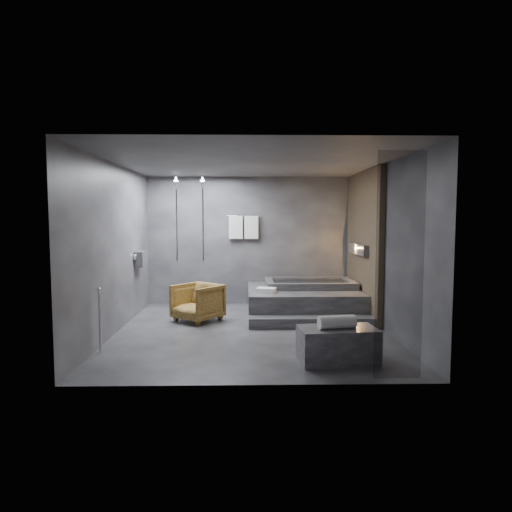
{
  "coord_description": "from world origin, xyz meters",
  "views": [
    {
      "loc": [
        -0.09,
        -7.55,
        1.89
      ],
      "look_at": [
        0.08,
        0.3,
        1.25
      ],
      "focal_mm": 32.0,
      "sensor_mm": 36.0,
      "label": 1
    }
  ],
  "objects": [
    {
      "name": "deck_towel",
      "position": [
        0.28,
        0.94,
        0.55
      ],
      "size": [
        0.4,
        0.34,
        0.09
      ],
      "primitive_type": "cube",
      "rotation": [
        0.0,
        0.0,
        -0.31
      ],
      "color": "white",
      "rests_on": "tub_deck"
    },
    {
      "name": "tub_step",
      "position": [
        1.05,
        0.27,
        0.09
      ],
      "size": [
        2.2,
        0.36,
        0.18
      ],
      "primitive_type": "cube",
      "color": "#2D2D30",
      "rests_on": "ground"
    },
    {
      "name": "driftwood_chair",
      "position": [
        -0.99,
        0.79,
        0.35
      ],
      "size": [
        1.06,
        1.06,
        0.69
      ],
      "primitive_type": "imported",
      "rotation": [
        0.0,
        0.0,
        -0.7
      ],
      "color": "#4C3413",
      "rests_on": "ground"
    },
    {
      "name": "tub_deck",
      "position": [
        1.05,
        1.45,
        0.25
      ],
      "size": [
        2.2,
        2.0,
        0.5
      ],
      "primitive_type": "cube",
      "color": "#2D2D30",
      "rests_on": "ground"
    },
    {
      "name": "room",
      "position": [
        0.4,
        0.24,
        1.73
      ],
      "size": [
        5.0,
        5.04,
        2.82
      ],
      "color": "#29292B",
      "rests_on": "ground"
    },
    {
      "name": "rolled_towel",
      "position": [
        1.1,
        -1.72,
        0.54
      ],
      "size": [
        0.51,
        0.25,
        0.18
      ],
      "primitive_type": "cylinder",
      "rotation": [
        0.0,
        1.57,
        0.17
      ],
      "color": "white",
      "rests_on": "concrete_bench"
    },
    {
      "name": "concrete_bench",
      "position": [
        1.12,
        -1.67,
        0.23
      ],
      "size": [
        1.06,
        0.66,
        0.46
      ],
      "primitive_type": "cube",
      "rotation": [
        0.0,
        0.0,
        0.1
      ],
      "color": "#343436",
      "rests_on": "ground"
    }
  ]
}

